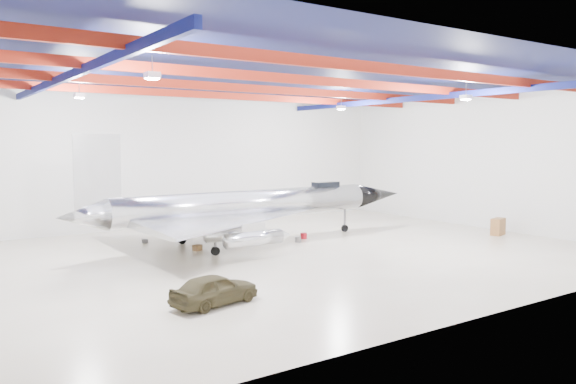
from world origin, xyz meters
TOP-DOWN VIEW (x-y plane):
  - floor at (0.00, 0.00)m, footprint 40.00×40.00m
  - wall_back at (0.00, 15.00)m, footprint 40.00×0.00m
  - wall_right at (20.00, 0.00)m, footprint 0.00×30.00m
  - ceiling at (0.00, 0.00)m, footprint 40.00×40.00m
  - ceiling_structure at (0.00, 0.00)m, footprint 39.50×29.50m
  - jet_aircraft at (0.56, 4.45)m, footprint 27.15×15.82m
  - jeep at (-8.02, -7.53)m, footprint 4.23×2.40m
  - desk at (17.87, -3.02)m, footprint 1.51×1.04m
  - crate_ply at (-3.45, 4.02)m, footprint 0.63×0.57m
  - toolbox_red at (0.78, 6.70)m, footprint 0.53×0.47m
  - engine_drum at (3.64, 2.87)m, footprint 0.54×0.54m
  - parts_bin at (2.29, 6.01)m, footprint 0.59×0.50m
  - crate_small at (-5.28, 8.61)m, footprint 0.44×0.38m
  - tool_chest at (4.80, 3.80)m, footprint 0.57×0.57m
  - oil_barrel at (0.83, 5.96)m, footprint 0.62×0.57m
  - spares_box at (-0.78, 10.73)m, footprint 0.43×0.43m

SIDE VIEW (x-z plane):
  - floor at x=0.00m, z-range 0.00..0.00m
  - crate_small at x=-5.28m, z-range 0.00..0.27m
  - toolbox_red at x=0.78m, z-range 0.00..0.31m
  - oil_barrel at x=0.83m, z-range 0.00..0.35m
  - spares_box at x=-0.78m, z-range 0.00..0.36m
  - crate_ply at x=-3.45m, z-range 0.00..0.36m
  - parts_bin at x=2.29m, z-range 0.00..0.37m
  - engine_drum at x=3.64m, z-range 0.00..0.38m
  - tool_chest at x=4.80m, z-range 0.00..0.43m
  - desk at x=17.87m, z-range 0.00..1.26m
  - jeep at x=-8.02m, z-range 0.00..1.36m
  - jet_aircraft at x=0.56m, z-range -1.27..6.13m
  - wall_back at x=0.00m, z-range -14.50..25.50m
  - wall_right at x=20.00m, z-range -9.50..20.50m
  - ceiling_structure at x=0.00m, z-range 9.79..10.86m
  - ceiling at x=0.00m, z-range 11.00..11.00m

